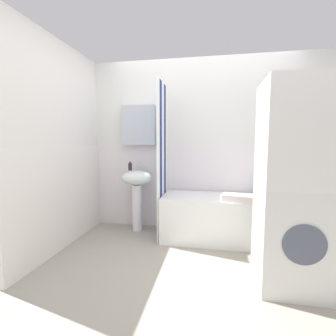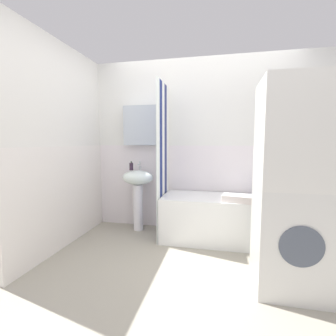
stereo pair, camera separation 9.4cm
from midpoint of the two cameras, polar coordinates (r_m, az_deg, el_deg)
name	(u,v)px [view 1 (the left image)]	position (r m, az deg, el deg)	size (l,w,h in m)	color
ground_plane	(192,276)	(2.55, 4.49, -23.80)	(4.80, 5.60, 0.04)	#A19B8A
wall_back_tiled	(197,150)	(3.48, 5.98, 4.23)	(3.60, 0.18, 2.40)	white
wall_left_tiled	(60,153)	(3.11, -24.68, 3.10)	(0.07, 1.81, 2.40)	silver
sink	(137,187)	(3.46, -8.05, -4.35)	(0.44, 0.34, 0.85)	white
faucet	(138,166)	(3.50, -7.69, 0.54)	(0.03, 0.12, 0.12)	silver
soap_dispenser	(130,167)	(3.46, -9.60, 0.34)	(0.05, 0.05, 0.13)	#312133
bathtub	(224,218)	(3.25, 12.12, -11.42)	(1.57, 0.65, 0.56)	white
shower_curtain	(163,161)	(3.18, -2.12, 1.58)	(0.01, 0.65, 2.00)	white
shampoo_bottle	(277,187)	(3.49, 23.46, -4.16)	(0.05, 0.05, 0.21)	white
lotion_bottle	(267,188)	(3.44, 21.47, -4.26)	(0.04, 0.04, 0.20)	#2D242E
body_wash_bottle	(257,186)	(3.44, 19.40, -4.08)	(0.04, 0.04, 0.21)	#2F4F96
towel_folded	(237,198)	(2.97, 15.02, -6.76)	(0.33, 0.20, 0.08)	silver
washer_dryer_stack	(294,186)	(2.32, 26.35, -3.76)	(0.57, 0.61, 1.76)	silver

